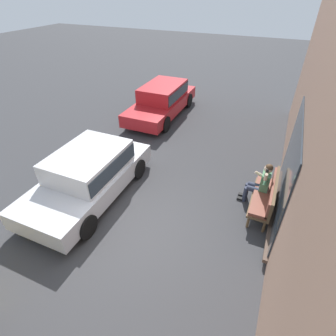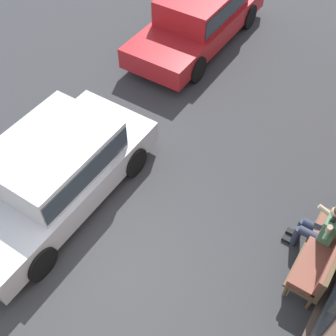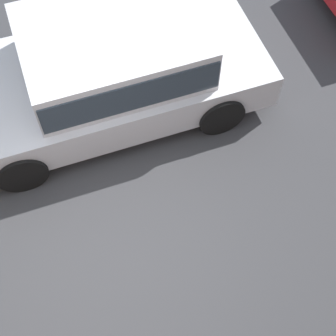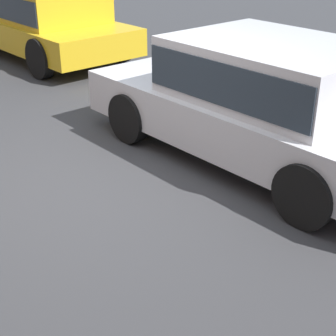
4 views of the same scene
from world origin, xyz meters
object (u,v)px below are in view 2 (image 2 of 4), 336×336
Objects in this scene: bench at (328,251)px; parked_car_near at (200,15)px; person_on_phone at (323,228)px; parked_car_mid at (53,168)px.

parked_car_near is (-4.68, -5.17, 0.21)m from bench.
parked_car_near is (-4.39, -4.95, 0.08)m from person_on_phone.
bench is 4.89m from parked_car_mid.
parked_car_mid is (1.26, -4.72, 0.19)m from bench.
bench is 0.38m from person_on_phone.
person_on_phone is at bearing -141.72° from bench.
person_on_phone is 4.75m from parked_car_mid.
bench is at bearing 47.90° from parked_car_near.
bench is 0.37× the size of parked_car_near.
person_on_phone is 0.29× the size of parked_car_near.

